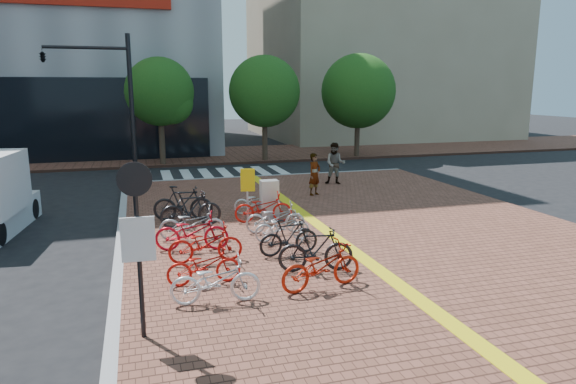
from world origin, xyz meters
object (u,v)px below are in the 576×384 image
object	(u,v)px
bike_3	(192,232)
bike_11	(275,218)
bike_6	(183,203)
bike_10	(282,227)
bike_5	(191,209)
bike_8	(316,250)
bike_7	(321,266)
bike_12	(263,207)
notice_sign	(137,230)
pedestrian_a	(315,174)
pedestrian_b	(335,164)
bike_9	(289,237)
yellow_sign	(247,185)
utility_box	(269,199)
bike_2	(205,244)
bike_13	(257,202)
traffic_light_pole	(92,84)
bike_0	(215,281)
bike_4	(192,223)
bike_1	(204,266)

from	to	relation	value
bike_3	bike_11	world-z (taller)	bike_3
bike_6	bike_10	distance (m)	4.02
bike_5	bike_8	distance (m)	5.40
bike_3	bike_8	xyz separation A→B (m)	(2.63, -2.47, 0.03)
bike_6	bike_7	world-z (taller)	bike_6
bike_11	bike_12	size ratio (longest dim) A/B	0.96
bike_5	bike_11	bearing A→B (deg)	-125.89
bike_5	notice_sign	bearing A→B (deg)	162.82
bike_8	pedestrian_a	size ratio (longest dim) A/B	1.06
bike_5	pedestrian_a	xyz separation A→B (m)	(5.31, 3.50, 0.28)
pedestrian_b	notice_sign	world-z (taller)	notice_sign
bike_7	pedestrian_a	bearing A→B (deg)	-29.01
pedestrian_a	bike_9	bearing A→B (deg)	-145.61
bike_12	yellow_sign	distance (m)	0.90
notice_sign	bike_12	bearing A→B (deg)	61.09
utility_box	notice_sign	world-z (taller)	notice_sign
bike_2	bike_13	world-z (taller)	bike_2
bike_2	bike_5	distance (m)	3.44
bike_13	traffic_light_pole	size ratio (longest dim) A/B	0.25
bike_0	bike_13	size ratio (longest dim) A/B	1.13
utility_box	traffic_light_pole	distance (m)	9.32
bike_0	bike_7	size ratio (longest dim) A/B	0.94
bike_8	bike_9	xyz separation A→B (m)	(-0.26, 1.36, -0.05)
bike_0	pedestrian_b	size ratio (longest dim) A/B	0.97
bike_5	bike_7	xyz separation A→B (m)	(2.17, -5.87, -0.07)
bike_12	yellow_sign	xyz separation A→B (m)	(-0.43, 0.37, 0.70)
bike_8	bike_10	xyz separation A→B (m)	(-0.09, 2.57, -0.12)
bike_4	bike_1	bearing A→B (deg)	-170.96
bike_0	bike_13	distance (m)	7.46
bike_3	bike_13	size ratio (longest dim) A/B	1.21
bike_5	bike_13	world-z (taller)	bike_5
bike_1	bike_13	bearing A→B (deg)	-24.16
bike_10	bike_6	bearing A→B (deg)	38.41
traffic_light_pole	bike_1	bearing A→B (deg)	-76.17
bike_0	bike_4	distance (m)	4.54
bike_5	bike_12	bearing A→B (deg)	-96.59
bike_1	bike_10	size ratio (longest dim) A/B	1.02
bike_1	pedestrian_a	world-z (taller)	pedestrian_a
bike_5	traffic_light_pole	xyz separation A→B (m)	(-3.09, 6.73, 3.86)
bike_3	utility_box	xyz separation A→B (m)	(2.85, 2.80, 0.12)
bike_13	bike_1	bearing A→B (deg)	166.74
bike_6	bike_10	world-z (taller)	bike_6
bike_12	pedestrian_b	world-z (taller)	pedestrian_b
bike_2	bike_12	bearing A→B (deg)	-31.91
bike_9	notice_sign	size ratio (longest dim) A/B	0.52
bike_2	bike_1	bearing A→B (deg)	173.57
bike_3	bike_7	bearing A→B (deg)	-134.93
bike_3	yellow_sign	distance (m)	3.45
bike_5	bike_7	world-z (taller)	bike_5
bike_0	yellow_sign	xyz separation A→B (m)	(2.01, 6.27, 0.71)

